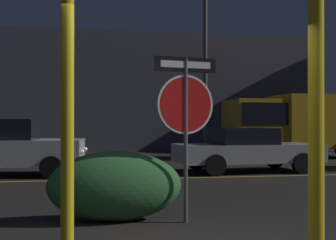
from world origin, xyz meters
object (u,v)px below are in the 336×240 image
Objects in this scene: street_lamp at (205,33)px; hedge_bush_2 at (115,186)px; delivery_truck at (291,122)px; yellow_pole_right at (316,128)px; stop_sign at (186,105)px; passing_car_3 at (246,149)px; passing_car_2 at (12,148)px; yellow_pole_left at (67,121)px.

hedge_bush_2 is at bearing -111.53° from street_lamp.
delivery_truck is 0.82× the size of street_lamp.
yellow_pole_right is at bearing -51.38° from hedge_bush_2.
stop_sign is at bearing 147.67° from delivery_truck.
passing_car_3 is 0.78× the size of delivery_truck.
street_lamp reaches higher than passing_car_3.
hedge_bush_2 is 0.50× the size of passing_car_2.
hedge_bush_2 is at bearing 154.22° from stop_sign.
yellow_pole_right is 13.80m from street_lamp.
stop_sign is 1.21× the size of hedge_bush_2.
passing_car_2 is at bearing -94.86° from passing_car_3.
stop_sign is 11.90m from street_lamp.
delivery_truck is 5.26m from street_lamp.
street_lamp is at bearing 63.90° from stop_sign.
passing_car_3 is (4.94, 9.13, -0.82)m from yellow_pole_left.
yellow_pole_right reaches higher than passing_car_3.
passing_car_2 is (-1.82, 9.34, -0.72)m from yellow_pole_left.
yellow_pole_left is (-1.62, -2.51, -0.25)m from stop_sign.
stop_sign reaches higher than passing_car_3.
yellow_pole_right is at bearing 30.42° from passing_car_2.
yellow_pole_left is at bearing -132.67° from stop_sign.
yellow_pole_right reaches higher than hedge_bush_2.
yellow_pole_right is (0.93, -2.15, -0.32)m from stop_sign.
delivery_truck is (3.77, 5.03, 0.82)m from passing_car_3.
yellow_pole_left is at bearing -109.67° from street_lamp.
stop_sign is at bearing -15.95° from hedge_bush_2.
delivery_truck is (6.16, 13.80, 0.08)m from yellow_pole_right.
passing_car_2 is 11.61m from delivery_truck.
passing_car_3 reaches higher than hedge_bush_2.
passing_car_3 is at bearing 142.13° from delivery_truck.
passing_car_2 is (-3.44, 6.83, -0.96)m from stop_sign.
yellow_pole_right is 3.24m from hedge_bush_2.
stop_sign is 7.71m from passing_car_2.
yellow_pole_left is 16.63m from delivery_truck.
street_lamp is (3.21, 10.99, 3.24)m from stop_sign.
passing_car_2 is 6.76m from passing_car_3.
passing_car_2 is at bearing 115.94° from yellow_pole_right.
delivery_truck is (8.71, 14.16, 0.01)m from yellow_pole_left.
delivery_truck is at bearing 48.84° from stop_sign.
passing_car_3 is at bearing 92.70° from passing_car_2.
yellow_pole_right is 15.11m from delivery_truck.
street_lamp is at bearing 80.17° from yellow_pole_right.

